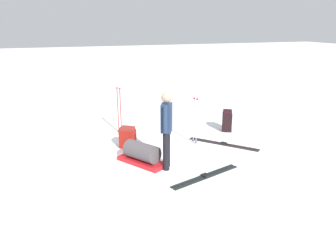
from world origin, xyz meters
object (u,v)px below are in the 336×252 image
backpack_bright (128,138)px  ski_poles_planted_far (195,118)px  skier_standing (167,127)px  backpack_large_dark (227,121)px  ski_pair_far (223,144)px  ski_pair_near (206,176)px  gear_sled (142,154)px  ski_poles_planted_near (119,108)px

backpack_bright → ski_poles_planted_far: size_ratio=0.44×
skier_standing → backpack_large_dark: skier_standing is taller
ski_pair_far → ski_poles_planted_far: bearing=64.4°
skier_standing → ski_poles_planted_far: bearing=-45.6°
backpack_bright → ski_poles_planted_far: 1.81m
ski_poles_planted_far → backpack_bright: bearing=79.7°
ski_pair_near → backpack_bright: 2.50m
backpack_bright → gear_sled: bearing=-176.2°
ski_pair_far → backpack_large_dark: size_ratio=2.47×
skier_standing → ski_pair_far: size_ratio=1.10×
backpack_large_dark → ski_poles_planted_near: bearing=74.4°
ski_pair_near → ski_pair_far: (1.57, -1.28, -0.00)m
ski_pair_near → ski_poles_planted_far: bearing=-17.7°
ski_pair_near → ski_pair_far: bearing=-39.2°
ski_pair_near → ski_poles_planted_far: size_ratio=1.39×
ski_pair_far → ski_poles_planted_near: size_ratio=1.15×
skier_standing → backpack_large_dark: (1.87, -2.56, -0.65)m
skier_standing → ski_pair_near: size_ratio=0.98×
gear_sled → backpack_large_dark: bearing=-64.3°
skier_standing → ski_poles_planted_near: 2.76m
skier_standing → backpack_large_dark: size_ratio=2.72×
skier_standing → ski_pair_far: 2.29m
backpack_bright → ski_poles_planted_far: (-0.32, -1.73, 0.42)m
skier_standing → backpack_bright: skier_standing is taller
ski_poles_planted_near → backpack_large_dark: bearing=-105.6°
ski_pair_far → backpack_bright: bearing=75.1°
ski_pair_far → gear_sled: bearing=100.9°
backpack_large_dark → gear_sled: backpack_large_dark is taller
backpack_bright → ski_poles_planted_far: bearing=-100.3°
backpack_large_dark → gear_sled: size_ratio=0.50×
ski_pair_near → skier_standing: bearing=41.0°
ski_pair_far → backpack_large_dark: 1.24m
ski_pair_near → ski_poles_planted_near: size_ratio=1.29×
backpack_large_dark → ski_poles_planted_near: ski_poles_planted_near is taller
backpack_large_dark → ski_poles_planted_near: 3.17m
skier_standing → ski_pair_far: (0.87, -1.90, -0.94)m
ski_pair_near → gear_sled: bearing=43.1°
backpack_bright → backpack_large_dark: bearing=-83.3°
ski_poles_planted_far → gear_sled: size_ratio=1.00×
backpack_large_dark → ski_poles_planted_near: size_ratio=0.47×
ski_poles_planted_far → ski_poles_planted_near: bearing=47.8°
skier_standing → backpack_bright: 1.74m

